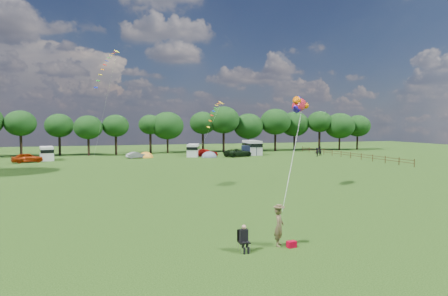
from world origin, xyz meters
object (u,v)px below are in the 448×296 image
object	(u,v)px
kite_flyer	(279,227)
walker_b	(317,152)
campervan_d	(252,147)
camp_chair	(244,235)
car_c	(206,153)
fish_kite	(298,105)
car_a	(27,158)
campervan_b	(47,153)
car_d	(238,153)
car_b	(136,155)
tent_orange	(146,158)
walker_a	(319,151)
campervan_c	(193,150)
tent_greyblue	(209,157)

from	to	relation	value
kite_flyer	walker_b	bearing A→B (deg)	3.06
campervan_d	camp_chair	world-z (taller)	campervan_d
car_c	fish_kite	size ratio (longest dim) A/B	1.38
car_a	car_c	bearing A→B (deg)	-102.73
campervan_b	car_a	bearing A→B (deg)	135.02
car_d	kite_flyer	world-z (taller)	kite_flyer
car_b	campervan_b	xyz separation A→B (m)	(-15.14, 0.96, 0.69)
tent_orange	walker_a	bearing A→B (deg)	-9.09
car_c	walker_a	distance (m)	22.68
car_a	camp_chair	bearing A→B (deg)	-178.88
campervan_c	walker_b	bearing A→B (deg)	-89.82
car_d	kite_flyer	size ratio (longest dim) A/B	2.88
car_b	fish_kite	world-z (taller)	fish_kite
car_d	tent_greyblue	size ratio (longest dim) A/B	1.74
campervan_b	walker_a	xyz separation A→B (m)	(50.57, -5.38, -0.34)
walker_b	car_a	bearing A→B (deg)	-19.38
walker_a	kite_flyer	bearing A→B (deg)	43.30
campervan_b	tent_greyblue	distance (m)	28.66
car_a	fish_kite	bearing A→B (deg)	-158.12
tent_orange	walker_b	bearing A→B (deg)	-12.25
walker_b	kite_flyer	bearing A→B (deg)	41.51
tent_greyblue	campervan_c	bearing A→B (deg)	129.74
campervan_d	campervan_c	bearing A→B (deg)	95.57
campervan_d	tent_greyblue	distance (m)	10.81
tent_orange	car_c	bearing A→B (deg)	0.92
campervan_d	tent_greyblue	bearing A→B (deg)	112.21
walker_a	walker_b	distance (m)	2.19
tent_greyblue	kite_flyer	distance (m)	52.03
car_c	car_d	xyz separation A→B (m)	(5.62, -3.09, 0.08)
tent_orange	car_d	bearing A→B (deg)	-9.54
car_d	car_b	bearing A→B (deg)	66.88
campervan_b	camp_chair	size ratio (longest dim) A/B	3.86
campervan_b	camp_chair	xyz separation A→B (m)	(16.74, -54.07, -0.48)
walker_b	campervan_c	bearing A→B (deg)	-32.98
walker_b	car_d	bearing A→B (deg)	-30.90
campervan_d	kite_flyer	xyz separation A→B (m)	(-19.81, -54.68, -0.57)
kite_flyer	campervan_d	bearing A→B (deg)	16.06
car_a	walker_a	xyz separation A→B (m)	(52.96, -1.83, 0.14)
car_a	car_d	bearing A→B (deg)	-108.60
car_d	campervan_c	distance (m)	8.76
car_b	tent_greyblue	distance (m)	13.49
car_a	car_d	distance (m)	36.61
car_d	tent_orange	size ratio (longest dim) A/B	1.87
tent_orange	camp_chair	xyz separation A→B (m)	(-0.20, -54.07, 0.78)
car_a	walker_a	size ratio (longest dim) A/B	2.54
car_c	walker_b	xyz separation A→B (m)	(20.48, -7.16, 0.15)
kite_flyer	walker_a	distance (m)	57.93
tent_greyblue	walker_a	size ratio (longest dim) A/B	1.76
car_c	car_d	bearing A→B (deg)	-119.76
walker_b	car_c	bearing A→B (deg)	-34.85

